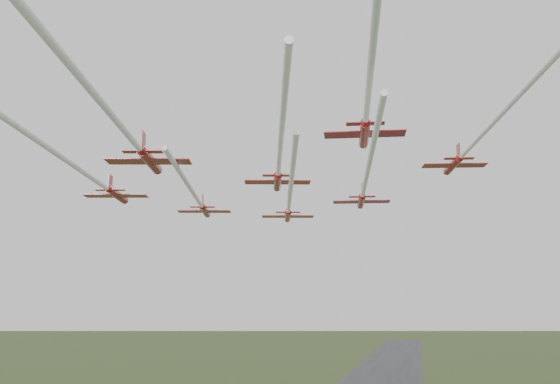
% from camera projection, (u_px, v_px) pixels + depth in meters
% --- Properties ---
extents(runway, '(38.00, 900.00, 0.04)m').
position_uv_depth(runway, '(380.00, 383.00, 281.61)').
color(runway, '#2E2E30').
rests_on(runway, ground).
extents(jet_lead, '(17.66, 62.25, 2.91)m').
position_uv_depth(jet_lead, '(289.00, 202.00, 102.94)').
color(jet_lead, maroon).
extents(jet_row2_left, '(14.42, 46.49, 2.64)m').
position_uv_depth(jet_row2_left, '(198.00, 200.00, 94.61)').
color(jet_row2_left, maroon).
extents(jet_row2_right, '(11.53, 58.28, 2.75)m').
position_uv_depth(jet_row2_right, '(365.00, 184.00, 88.47)').
color(jet_row2_right, maroon).
extents(jet_row3_left, '(17.37, 64.31, 2.75)m').
position_uv_depth(jet_row3_left, '(80.00, 169.00, 74.31)').
color(jet_row3_left, maroon).
extents(jet_row3_mid, '(16.53, 53.82, 2.85)m').
position_uv_depth(jet_row3_mid, '(279.00, 162.00, 78.60)').
color(jet_row3_mid, maroon).
extents(jet_row3_right, '(12.11, 52.35, 2.61)m').
position_uv_depth(jet_row3_right, '(475.00, 142.00, 75.07)').
color(jet_row3_right, maroon).
extents(jet_row4_left, '(15.45, 51.06, 2.91)m').
position_uv_depth(jet_row4_left, '(128.00, 134.00, 61.30)').
color(jet_row4_left, maroon).
extents(jet_row4_right, '(10.02, 51.92, 2.76)m').
position_uv_depth(jet_row4_right, '(368.00, 101.00, 59.91)').
color(jet_row4_right, maroon).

